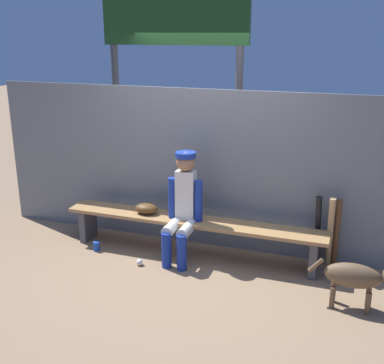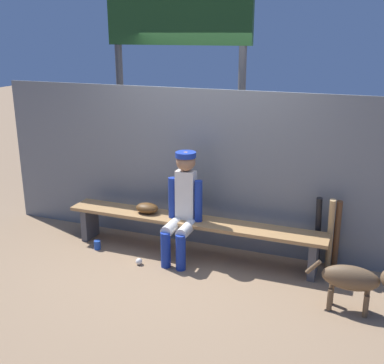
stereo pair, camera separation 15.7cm
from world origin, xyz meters
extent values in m
plane|color=#937556|center=(0.00, 0.00, 0.00)|extent=(30.00, 30.00, 0.00)
cube|color=slate|center=(0.00, 0.36, 0.95)|extent=(5.40, 0.03, 1.90)
cube|color=#AD7F4C|center=(0.00, 0.00, 0.43)|extent=(3.08, 0.36, 0.04)
cube|color=#4C4C51|center=(-1.39, 0.00, 0.21)|extent=(0.08, 0.29, 0.41)
cube|color=#4C4C51|center=(1.39, 0.00, 0.21)|extent=(0.08, 0.29, 0.41)
cube|color=silver|center=(-0.08, 0.00, 0.74)|extent=(0.22, 0.13, 0.57)
sphere|color=#9E7051|center=(-0.08, 0.00, 1.13)|extent=(0.22, 0.22, 0.22)
cylinder|color=#193399|center=(-0.08, 0.00, 1.21)|extent=(0.23, 0.23, 0.06)
cylinder|color=silver|center=(-0.17, -0.19, 0.41)|extent=(0.13, 0.38, 0.13)
cylinder|color=#193399|center=(-0.17, -0.38, 0.21)|extent=(0.11, 0.11, 0.41)
cylinder|color=#193399|center=(-0.24, -0.02, 0.69)|extent=(0.09, 0.09, 0.49)
cylinder|color=silver|center=(0.01, -0.19, 0.41)|extent=(0.13, 0.38, 0.13)
cylinder|color=#193399|center=(0.01, -0.38, 0.21)|extent=(0.11, 0.11, 0.41)
cylinder|color=#193399|center=(0.08, -0.02, 0.69)|extent=(0.09, 0.09, 0.49)
ellipsoid|color=#593819|center=(-0.57, 0.00, 0.51)|extent=(0.28, 0.20, 0.12)
cylinder|color=black|center=(1.39, 0.25, 0.41)|extent=(0.09, 0.19, 0.83)
cylinder|color=tan|center=(1.52, 0.18, 0.43)|extent=(0.07, 0.23, 0.86)
cylinder|color=brown|center=(1.59, 0.22, 0.41)|extent=(0.07, 0.15, 0.82)
sphere|color=white|center=(-0.47, -0.44, 0.04)|extent=(0.07, 0.07, 0.07)
cylinder|color=#1E47AD|center=(-1.12, -0.27, 0.06)|extent=(0.08, 0.08, 0.11)
cylinder|color=#1E47AD|center=(-0.18, 0.07, 0.51)|extent=(0.08, 0.08, 0.11)
cylinder|color=#3F3F42|center=(-1.60, 1.28, 1.17)|extent=(0.10, 0.10, 2.34)
cylinder|color=#3F3F42|center=(0.19, 1.28, 1.17)|extent=(0.10, 0.10, 2.34)
cube|color=#1E471E|center=(-0.70, 1.28, 2.72)|extent=(2.03, 0.08, 0.75)
ellipsoid|color=brown|center=(1.79, -0.56, 0.34)|extent=(0.52, 0.20, 0.24)
cylinder|color=brown|center=(1.45, -0.56, 0.39)|extent=(0.15, 0.04, 0.16)
cylinder|color=brown|center=(1.95, -0.50, 0.11)|extent=(0.05, 0.05, 0.22)
cylinder|color=brown|center=(1.95, -0.62, 0.11)|extent=(0.05, 0.05, 0.22)
cylinder|color=brown|center=(1.63, -0.50, 0.11)|extent=(0.05, 0.05, 0.22)
cylinder|color=brown|center=(1.63, -0.62, 0.11)|extent=(0.05, 0.05, 0.22)
camera|label=1|loc=(1.70, -4.81, 2.51)|focal=44.67mm
camera|label=2|loc=(1.85, -4.76, 2.51)|focal=44.67mm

